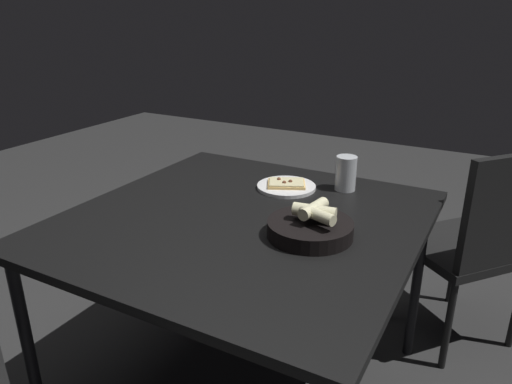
# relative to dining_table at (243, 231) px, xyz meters

# --- Properties ---
(dining_table) EXTENTS (1.18, 1.17, 0.75)m
(dining_table) POSITION_rel_dining_table_xyz_m (0.00, 0.00, 0.00)
(dining_table) COLOR black
(dining_table) RESTS_ON ground
(pizza_plate) EXTENTS (0.23, 0.23, 0.04)m
(pizza_plate) POSITION_rel_dining_table_xyz_m (0.32, -0.01, 0.06)
(pizza_plate) COLOR white
(pizza_plate) RESTS_ON dining_table
(bread_basket) EXTENTS (0.27, 0.27, 0.11)m
(bread_basket) POSITION_rel_dining_table_xyz_m (-0.03, -0.26, 0.09)
(bread_basket) COLOR black
(bread_basket) RESTS_ON dining_table
(beer_glass) EXTENTS (0.08, 0.08, 0.14)m
(beer_glass) POSITION_rel_dining_table_xyz_m (0.42, -0.22, 0.11)
(beer_glass) COLOR silver
(beer_glass) RESTS_ON dining_table
(chair_far) EXTENTS (0.62, 0.62, 0.92)m
(chair_far) POSITION_rel_dining_table_xyz_m (0.72, -0.71, -0.17)
(chair_far) COLOR black
(chair_far) RESTS_ON ground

